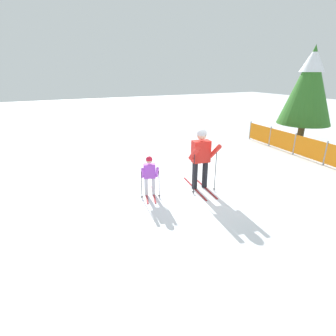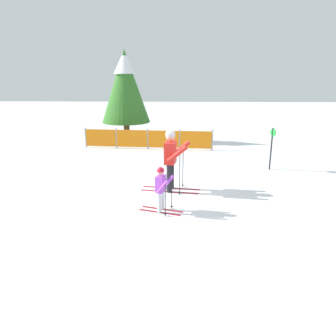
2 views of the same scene
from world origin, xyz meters
name	(u,v)px [view 1 (image 1 of 2)]	position (x,y,z in m)	size (l,w,h in m)	color
ground_plane	(202,185)	(0.00, 0.00, 0.00)	(60.00, 60.00, 0.00)	white
skier_adult	(201,154)	(0.16, -0.19, 1.10)	(1.77, 0.84, 1.83)	maroon
skier_child	(150,173)	(-0.06, -1.72, 0.68)	(1.12, 0.61, 1.17)	maroon
safety_fence	(295,144)	(-1.03, 5.28, 0.47)	(5.89, 0.51, 0.93)	gray
conifer_far	(309,85)	(-2.28, 7.21, 2.76)	(2.41, 2.41, 4.47)	#4C3823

